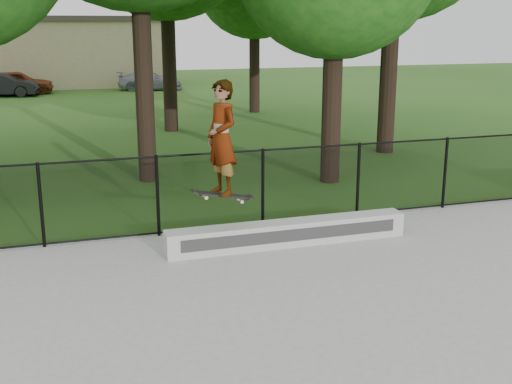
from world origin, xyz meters
The scene contains 7 objects.
grind_ledge centered at (0.07, 4.70, 0.27)m, with size 4.33×0.40×0.43m, color #B7B7B2.
car_a centered at (-5.35, 33.26, 0.66)m, with size 1.57×3.87×1.33m, color maroon.
car_b centered at (-6.07, 32.24, 0.63)m, with size 1.33×3.44×1.25m, color black.
car_c centered at (2.11, 33.36, 0.55)m, with size 1.53×3.46×1.09m, color gray.
skater_airborne centered at (-1.14, 4.57, 2.01)m, with size 0.83×0.77×2.01m.
chainlink_fence centered at (0.00, 5.90, 0.81)m, with size 16.06×0.06×1.50m.
distant_building centered at (-2.00, 38.00, 2.16)m, with size 12.40×6.40×4.30m.
Camera 1 is at (-3.74, -5.25, 3.80)m, focal length 45.00 mm.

